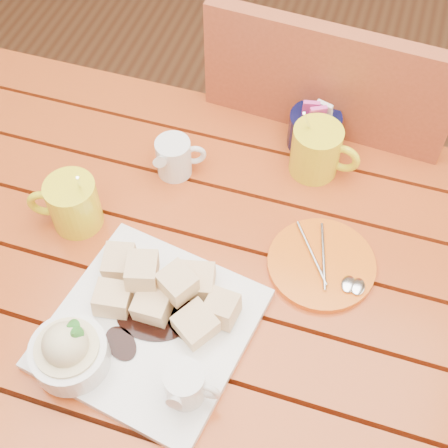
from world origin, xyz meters
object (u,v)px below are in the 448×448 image
(coffee_mug_left, at_px, (72,203))
(coffee_mug_right, at_px, (317,150))
(dessert_plate, at_px, (132,330))
(orange_saucer, at_px, (322,264))
(table, at_px, (186,294))
(chair_far, at_px, (322,154))

(coffee_mug_left, bearing_deg, coffee_mug_right, 17.25)
(dessert_plate, xyz_separation_m, coffee_mug_left, (-0.18, 0.18, 0.02))
(coffee_mug_left, distance_m, orange_saucer, 0.43)
(dessert_plate, bearing_deg, orange_saucer, 41.26)
(table, relative_size, dessert_plate, 3.64)
(table, bearing_deg, orange_saucer, 15.84)
(coffee_mug_right, height_order, chair_far, chair_far)
(table, xyz_separation_m, coffee_mug_right, (0.16, 0.27, 0.16))
(orange_saucer, bearing_deg, dessert_plate, -138.74)
(table, height_order, coffee_mug_left, coffee_mug_left)
(coffee_mug_left, relative_size, coffee_mug_right, 0.97)
(table, relative_size, orange_saucer, 6.73)
(table, distance_m, dessert_plate, 0.21)
(table, bearing_deg, dessert_plate, -98.74)
(orange_saucer, height_order, chair_far, chair_far)
(table, height_order, coffee_mug_right, coffee_mug_right)
(dessert_plate, relative_size, coffee_mug_left, 2.30)
(dessert_plate, height_order, orange_saucer, dessert_plate)
(dessert_plate, xyz_separation_m, chair_far, (0.18, 0.65, -0.24))
(coffee_mug_left, height_order, coffee_mug_right, coffee_mug_right)
(table, bearing_deg, coffee_mug_left, 172.84)
(coffee_mug_left, distance_m, coffee_mug_right, 0.44)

